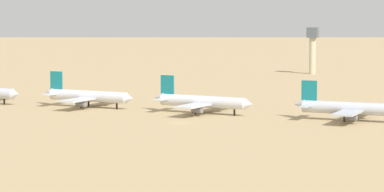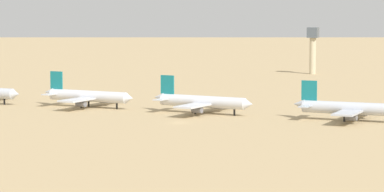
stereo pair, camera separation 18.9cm
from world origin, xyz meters
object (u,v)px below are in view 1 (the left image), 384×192
at_px(parked_jet_teal_3, 87,96).
at_px(control_tower, 313,46).
at_px(parked_jet_teal_4, 202,102).
at_px(parked_jet_teal_5, 350,108).

height_order(parked_jet_teal_3, control_tower, control_tower).
bearing_deg(parked_jet_teal_3, control_tower, 85.72).
xyz_separation_m(parked_jet_teal_3, parked_jet_teal_4, (41.68, -3.77, -0.00)).
bearing_deg(parked_jet_teal_3, parked_jet_teal_4, 2.33).
height_order(parked_jet_teal_4, parked_jet_teal_5, parked_jet_teal_4).
height_order(parked_jet_teal_4, control_tower, control_tower).
bearing_deg(control_tower, parked_jet_teal_3, -101.79).
xyz_separation_m(parked_jet_teal_4, control_tower, (-4.99, 179.59, 10.16)).
height_order(parked_jet_teal_5, control_tower, control_tower).
relative_size(parked_jet_teal_4, parked_jet_teal_5, 1.01).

